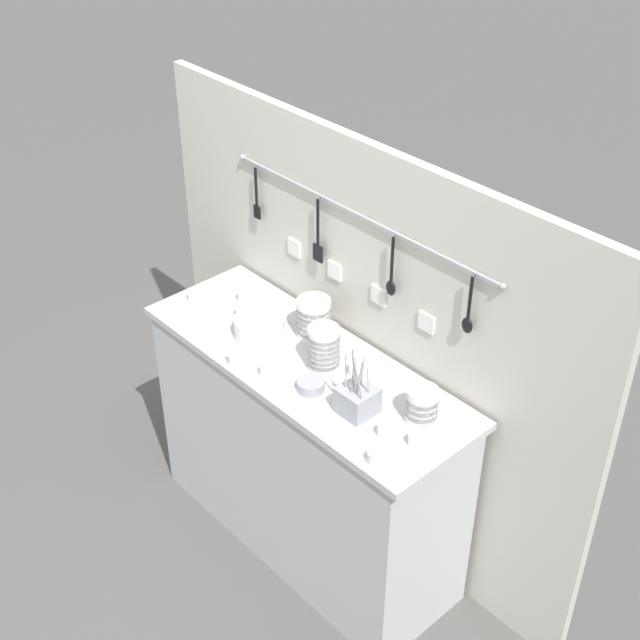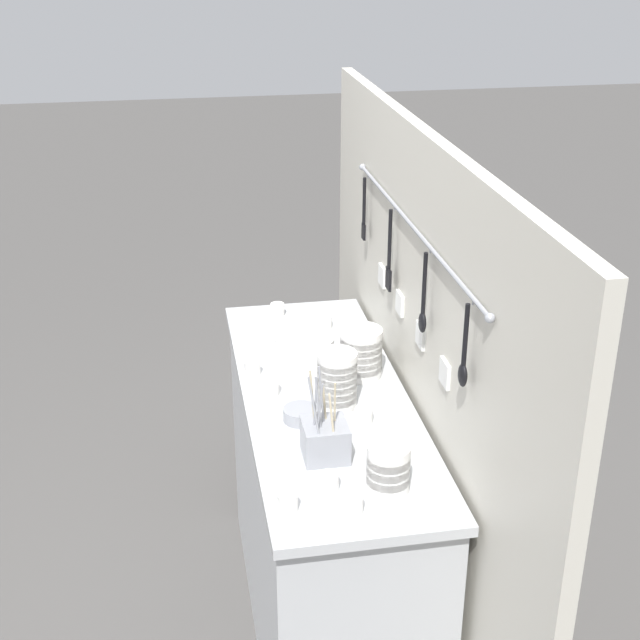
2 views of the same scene
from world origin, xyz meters
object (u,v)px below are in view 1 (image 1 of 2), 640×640
bowl_stack_back_corner (422,405)px  steel_mixing_bowl (311,385)px  bowl_stack_nested_right (324,348)px  cup_by_caddy (244,296)px  cup_centre (266,370)px  cup_back_right (355,369)px  plate_stack (259,327)px  cup_back_left (234,358)px  cup_beside_plates (385,430)px  cup_mid_row (194,296)px  cup_front_right (242,312)px  cup_edge_far (416,440)px  cup_edge_near (375,457)px  bowl_stack_short_front (314,318)px  cutlery_caddy (357,399)px

bowl_stack_back_corner → steel_mixing_bowl: bearing=-156.3°
bowl_stack_nested_right → cup_by_caddy: bowl_stack_nested_right is taller
cup_centre → cup_back_right: (0.21, 0.24, 0.00)m
steel_mixing_bowl → cup_centre: (-0.17, -0.06, 0.00)m
plate_stack → cup_back_right: 0.43m
cup_centre → cup_back_left: same height
cup_beside_plates → cup_centre: bearing=-170.8°
cup_mid_row → cup_front_right: same height
cup_edge_far → cup_back_left: bearing=-167.5°
cup_edge_near → plate_stack: bearing=167.9°
cup_back_right → cup_centre: bearing=-131.2°
bowl_stack_short_front → cup_front_right: bowl_stack_short_front is taller
plate_stack → cutlery_caddy: size_ratio=0.73×
bowl_stack_short_front → cup_by_caddy: (-0.37, -0.05, -0.06)m
cup_back_right → cutlery_caddy: bearing=-42.4°
cutlery_caddy → cup_by_caddy: 0.83m
bowl_stack_back_corner → steel_mixing_bowl: bowl_stack_back_corner is taller
cup_by_caddy → steel_mixing_bowl: bearing=-16.5°
steel_mixing_bowl → bowl_stack_short_front: bearing=136.1°
bowl_stack_short_front → cutlery_caddy: size_ratio=0.60×
plate_stack → cup_beside_plates: (0.73, -0.05, -0.02)m
bowl_stack_back_corner → cup_by_caddy: bowl_stack_back_corner is taller
cup_back_right → plate_stack: bearing=-165.9°
bowl_stack_nested_right → cutlery_caddy: size_ratio=0.66×
bowl_stack_back_corner → cutlery_caddy: 0.22m
cup_beside_plates → bowl_stack_back_corner: bearing=78.0°
cutlery_caddy → cup_mid_row: cutlery_caddy is taller
steel_mixing_bowl → cup_front_right: 0.54m
plate_stack → cup_beside_plates: plate_stack is taller
cutlery_caddy → cup_beside_plates: size_ratio=5.25×
cutlery_caddy → cup_beside_plates: bearing=-6.2°
cutlery_caddy → bowl_stack_nested_right: bearing=162.3°
plate_stack → cup_by_caddy: size_ratio=3.83×
cup_mid_row → cup_edge_near: size_ratio=1.00×
cutlery_caddy → cup_back_left: size_ratio=5.25×
bowl_stack_short_front → cup_back_right: size_ratio=3.15×
cup_edge_far → bowl_stack_back_corner: bearing=124.1°
steel_mixing_bowl → cutlery_caddy: bearing=10.3°
cutlery_caddy → cup_back_left: (-0.51, -0.14, -0.03)m
cup_edge_near → bowl_stack_nested_right: bearing=155.7°
bowl_stack_back_corner → cup_mid_row: (-1.13, -0.14, -0.04)m
bowl_stack_nested_right → cup_mid_row: bowl_stack_nested_right is taller
cup_edge_near → cup_back_right: bearing=143.7°
plate_stack → cup_beside_plates: bearing=-4.2°
cutlery_caddy → cup_centre: 0.39m
bowl_stack_back_corner → cup_back_right: 0.34m
bowl_stack_nested_right → cup_edge_far: (0.51, -0.06, -0.07)m
cutlery_caddy → cup_front_right: size_ratio=5.25×
plate_stack → cup_edge_near: 0.81m
cup_centre → cup_edge_far: same height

